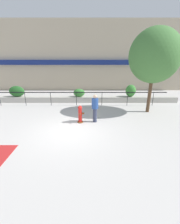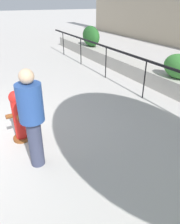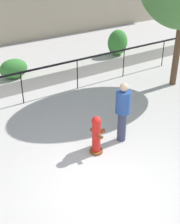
{
  "view_description": "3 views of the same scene",
  "coord_description": "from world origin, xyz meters",
  "px_view_note": "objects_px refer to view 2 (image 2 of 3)",
  "views": [
    {
      "loc": [
        1.15,
        -7.29,
        3.7
      ],
      "look_at": [
        1.1,
        1.57,
        0.58
      ],
      "focal_mm": 24.0,
      "sensor_mm": 36.0,
      "label": 1
    },
    {
      "loc": [
        4.58,
        0.8,
        2.61
      ],
      "look_at": [
        1.01,
        2.64,
        0.53
      ],
      "focal_mm": 35.0,
      "sensor_mm": 36.0,
      "label": 2
    },
    {
      "loc": [
        -3.2,
        -4.22,
        4.99
      ],
      "look_at": [
        1.0,
        2.28,
        0.59
      ],
      "focal_mm": 50.0,
      "sensor_mm": 36.0,
      "label": 3
    }
  ],
  "objects_px": {
    "hedge_bush_0": "(91,36)",
    "hedge_bush_1": "(179,66)",
    "fire_hydrant": "(18,116)",
    "pedestrian": "(32,115)"
  },
  "relations": [
    {
      "from": "fire_hydrant",
      "to": "pedestrian",
      "type": "xyz_separation_m",
      "value": [
        0.9,
        0.1,
        0.44
      ]
    },
    {
      "from": "hedge_bush_0",
      "to": "fire_hydrant",
      "type": "height_order",
      "value": "hedge_bush_0"
    },
    {
      "from": "fire_hydrant",
      "to": "pedestrian",
      "type": "distance_m",
      "value": 1.0
    },
    {
      "from": "hedge_bush_1",
      "to": "fire_hydrant",
      "type": "relative_size",
      "value": 0.94
    },
    {
      "from": "fire_hydrant",
      "to": "pedestrian",
      "type": "relative_size",
      "value": 0.62
    },
    {
      "from": "hedge_bush_0",
      "to": "pedestrian",
      "type": "xyz_separation_m",
      "value": [
        6.89,
        -4.63,
        0.0
      ]
    },
    {
      "from": "hedge_bush_1",
      "to": "fire_hydrant",
      "type": "distance_m",
      "value": 4.75
    },
    {
      "from": "hedge_bush_0",
      "to": "hedge_bush_1",
      "type": "bearing_deg",
      "value": 0.0
    },
    {
      "from": "hedge_bush_1",
      "to": "pedestrian",
      "type": "bearing_deg",
      "value": -74.46
    },
    {
      "from": "hedge_bush_0",
      "to": "fire_hydrant",
      "type": "distance_m",
      "value": 7.64
    }
  ]
}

